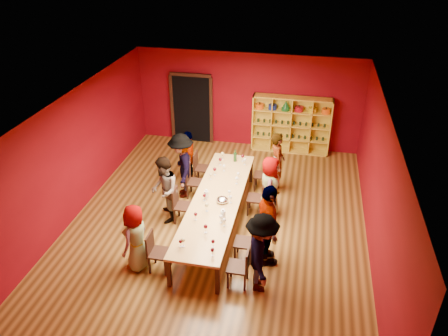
# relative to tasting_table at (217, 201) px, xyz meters

# --- Properties ---
(room_shell) EXTENTS (7.10, 9.10, 3.04)m
(room_shell) POSITION_rel_tasting_table_xyz_m (0.00, 0.00, 0.80)
(room_shell) COLOR brown
(room_shell) RESTS_ON ground
(tasting_table) EXTENTS (1.10, 4.50, 0.75)m
(tasting_table) POSITION_rel_tasting_table_xyz_m (0.00, 0.00, 0.00)
(tasting_table) COLOR tan
(tasting_table) RESTS_ON ground
(doorway) EXTENTS (1.40, 0.17, 2.30)m
(doorway) POSITION_rel_tasting_table_xyz_m (-1.80, 4.43, 0.42)
(doorway) COLOR black
(doorway) RESTS_ON ground
(shelving_unit) EXTENTS (2.40, 0.40, 1.80)m
(shelving_unit) POSITION_rel_tasting_table_xyz_m (1.40, 4.32, 0.28)
(shelving_unit) COLOR gold
(shelving_unit) RESTS_ON ground
(chair_person_left_0) EXTENTS (0.42, 0.42, 0.89)m
(chair_person_left_0) POSITION_rel_tasting_table_xyz_m (-0.91, -1.74, -0.20)
(chair_person_left_0) COLOR black
(chair_person_left_0) RESTS_ON ground
(person_left_0) EXTENTS (0.54, 0.80, 1.51)m
(person_left_0) POSITION_rel_tasting_table_xyz_m (-1.31, -1.74, 0.05)
(person_left_0) COLOR #121433
(person_left_0) RESTS_ON ground
(chair_person_left_2) EXTENTS (0.42, 0.42, 0.89)m
(chair_person_left_2) POSITION_rel_tasting_table_xyz_m (-0.91, -0.00, -0.20)
(chair_person_left_2) COLOR black
(chair_person_left_2) RESTS_ON ground
(person_left_2) EXTENTS (0.68, 0.91, 1.67)m
(person_left_2) POSITION_rel_tasting_table_xyz_m (-1.27, -0.00, 0.14)
(person_left_2) COLOR #5989B7
(person_left_2) RESTS_ON ground
(chair_person_left_3) EXTENTS (0.42, 0.42, 0.89)m
(chair_person_left_3) POSITION_rel_tasting_table_xyz_m (-0.91, 1.12, -0.20)
(chair_person_left_3) COLOR black
(chair_person_left_3) RESTS_ON ground
(person_left_3) EXTENTS (0.85, 1.23, 1.77)m
(person_left_3) POSITION_rel_tasting_table_xyz_m (-1.18, 1.12, 0.18)
(person_left_3) COLOR #5471AE
(person_left_3) RESTS_ON ground
(chair_person_left_4) EXTENTS (0.42, 0.42, 0.89)m
(chair_person_left_4) POSITION_rel_tasting_table_xyz_m (-0.91, 1.88, -0.20)
(chair_person_left_4) COLOR black
(chair_person_left_4) RESTS_ON ground
(person_left_4) EXTENTS (0.63, 0.96, 1.51)m
(person_left_4) POSITION_rel_tasting_table_xyz_m (-1.21, 1.88, 0.06)
(person_left_4) COLOR #C1818B
(person_left_4) RESTS_ON ground
(chair_person_right_0) EXTENTS (0.42, 0.42, 0.89)m
(chair_person_right_0) POSITION_rel_tasting_table_xyz_m (0.91, -1.82, -0.20)
(chair_person_right_0) COLOR black
(chair_person_right_0) RESTS_ON ground
(person_right_0) EXTENTS (0.63, 1.17, 1.72)m
(person_right_0) POSITION_rel_tasting_table_xyz_m (1.28, -1.82, 0.16)
(person_right_0) COLOR #131935
(person_right_0) RESTS_ON ground
(chair_person_right_1) EXTENTS (0.42, 0.42, 0.89)m
(chair_person_right_1) POSITION_rel_tasting_table_xyz_m (0.91, -1.05, -0.20)
(chair_person_right_1) COLOR black
(chair_person_right_1) RESTS_ON ground
(person_right_1) EXTENTS (0.88, 1.21, 1.89)m
(person_right_1) POSITION_rel_tasting_table_xyz_m (1.31, -1.05, 0.24)
(person_right_1) COLOR pink
(person_right_1) RESTS_ON ground
(chair_person_right_3) EXTENTS (0.42, 0.42, 0.89)m
(chair_person_right_3) POSITION_rel_tasting_table_xyz_m (0.91, 0.69, -0.20)
(chair_person_right_3) COLOR black
(chair_person_right_3) RESTS_ON ground
(person_right_3) EXTENTS (0.44, 0.78, 1.59)m
(person_right_3) POSITION_rel_tasting_table_xyz_m (1.16, 0.69, 0.10)
(person_right_3) COLOR #4C4C51
(person_right_3) RESTS_ON ground
(chair_person_right_4) EXTENTS (0.42, 0.42, 0.89)m
(chair_person_right_4) POSITION_rel_tasting_table_xyz_m (0.91, 1.84, -0.20)
(chair_person_right_4) COLOR black
(chair_person_right_4) RESTS_ON ground
(person_right_4) EXTENTS (0.57, 0.70, 1.70)m
(person_right_4) POSITION_rel_tasting_table_xyz_m (1.21, 1.84, 0.15)
(person_right_4) COLOR #4D4D52
(person_right_4) RESTS_ON ground
(wine_glass_0) EXTENTS (0.07, 0.07, 0.18)m
(wine_glass_0) POSITION_rel_tasting_table_xyz_m (0.35, -1.95, 0.18)
(wine_glass_0) COLOR white
(wine_glass_0) RESTS_ON tasting_table
(wine_glass_1) EXTENTS (0.08, 0.08, 0.19)m
(wine_glass_1) POSITION_rel_tasting_table_xyz_m (-0.26, -0.14, 0.19)
(wine_glass_1) COLOR white
(wine_glass_1) RESTS_ON tasting_table
(wine_glass_2) EXTENTS (0.08, 0.08, 0.19)m
(wine_glass_2) POSITION_rel_tasting_table_xyz_m (0.37, 1.75, 0.19)
(wine_glass_2) COLOR white
(wine_glass_2) RESTS_ON tasting_table
(wine_glass_3) EXTENTS (0.09, 0.09, 0.22)m
(wine_glass_3) POSITION_rel_tasting_table_xyz_m (-0.11, -0.53, 0.21)
(wine_glass_3) COLOR white
(wine_glass_3) RESTS_ON tasting_table
(wine_glass_4) EXTENTS (0.07, 0.07, 0.18)m
(wine_glass_4) POSITION_rel_tasting_table_xyz_m (-0.34, 0.83, 0.18)
(wine_glass_4) COLOR white
(wine_glass_4) RESTS_ON tasting_table
(wine_glass_5) EXTENTS (0.07, 0.07, 0.18)m
(wine_glass_5) POSITION_rel_tasting_table_xyz_m (0.32, 1.01, 0.18)
(wine_glass_5) COLOR white
(wine_glass_5) RESTS_ON tasting_table
(wine_glass_6) EXTENTS (0.09, 0.09, 0.22)m
(wine_glass_6) POSITION_rel_tasting_table_xyz_m (-0.27, 1.92, 0.21)
(wine_glass_6) COLOR white
(wine_glass_6) RESTS_ON tasting_table
(wine_glass_7) EXTENTS (0.08, 0.08, 0.20)m
(wine_glass_7) POSITION_rel_tasting_table_xyz_m (0.28, 1.93, 0.20)
(wine_glass_7) COLOR white
(wine_glass_7) RESTS_ON tasting_table
(wine_glass_8) EXTENTS (0.08, 0.08, 0.21)m
(wine_glass_8) POSITION_rel_tasting_table_xyz_m (0.05, -1.29, 0.20)
(wine_glass_8) COLOR white
(wine_glass_8) RESTS_ON tasting_table
(wine_glass_9) EXTENTS (0.08, 0.08, 0.21)m
(wine_glass_9) POSITION_rel_tasting_table_xyz_m (-0.28, -1.81, 0.20)
(wine_glass_9) COLOR white
(wine_glass_9) RESTS_ON tasting_table
(wine_glass_10) EXTENTS (0.07, 0.07, 0.18)m
(wine_glass_10) POSITION_rel_tasting_table_xyz_m (-0.33, -1.83, 0.18)
(wine_glass_10) COLOR white
(wine_glass_10) RESTS_ON tasting_table
(wine_glass_11) EXTENTS (0.08, 0.08, 0.19)m
(wine_glass_11) POSITION_rel_tasting_table_xyz_m (-0.10, 1.31, 0.19)
(wine_glass_11) COLOR white
(wine_glass_11) RESTS_ON tasting_table
(wine_glass_12) EXTENTS (0.07, 0.07, 0.18)m
(wine_glass_12) POSITION_rel_tasting_table_xyz_m (0.27, 0.14, 0.18)
(wine_glass_12) COLOR white
(wine_glass_12) RESTS_ON tasting_table
(wine_glass_13) EXTENTS (0.09, 0.09, 0.21)m
(wine_glass_13) POSITION_rel_tasting_table_xyz_m (-0.26, 1.61, 0.21)
(wine_glass_13) COLOR white
(wine_glass_13) RESTS_ON tasting_table
(wine_glass_14) EXTENTS (0.08, 0.08, 0.20)m
(wine_glass_14) POSITION_rel_tasting_table_xyz_m (0.29, -0.89, 0.20)
(wine_glass_14) COLOR white
(wine_glass_14) RESTS_ON tasting_table
(wine_glass_15) EXTENTS (0.09, 0.09, 0.22)m
(wine_glass_15) POSITION_rel_tasting_table_xyz_m (-0.29, 1.06, 0.21)
(wine_glass_15) COLOR white
(wine_glass_15) RESTS_ON tasting_table
(wine_glass_16) EXTENTS (0.08, 0.08, 0.20)m
(wine_glass_16) POSITION_rel_tasting_table_xyz_m (0.33, 0.75, 0.20)
(wine_glass_16) COLOR white
(wine_glass_16) RESTS_ON tasting_table
(wine_glass_17) EXTENTS (0.08, 0.08, 0.20)m
(wine_glass_17) POSITION_rel_tasting_table_xyz_m (0.38, -0.98, 0.20)
(wine_glass_17) COLOR white
(wine_glass_17) RESTS_ON tasting_table
(wine_glass_18) EXTENTS (0.07, 0.07, 0.19)m
(wine_glass_18) POSITION_rel_tasting_table_xyz_m (0.30, -1.70, 0.19)
(wine_glass_18) COLOR white
(wine_glass_18) RESTS_ON tasting_table
(wine_glass_19) EXTENTS (0.08, 0.08, 0.19)m
(wine_glass_19) POSITION_rel_tasting_table_xyz_m (-0.27, -0.90, 0.19)
(wine_glass_19) COLOR white
(wine_glass_19) RESTS_ON tasting_table
(wine_glass_20) EXTENTS (0.08, 0.08, 0.20)m
(wine_glass_20) POSITION_rel_tasting_table_xyz_m (0.35, -0.10, 0.19)
(wine_glass_20) COLOR white
(wine_glass_20) RESTS_ON tasting_table
(spittoon_bowl) EXTENTS (0.27, 0.27, 0.15)m
(spittoon_bowl) POSITION_rel_tasting_table_xyz_m (0.15, -0.11, 0.12)
(spittoon_bowl) COLOR silver
(spittoon_bowl) RESTS_ON tasting_table
(carafe_a) EXTENTS (0.12, 0.12, 0.25)m
(carafe_a) POSITION_rel_tasting_table_xyz_m (-0.24, -0.04, 0.16)
(carafe_a) COLOR white
(carafe_a) RESTS_ON tasting_table
(carafe_b) EXTENTS (0.14, 0.14, 0.28)m
(carafe_b) POSITION_rel_tasting_table_xyz_m (0.31, -0.78, 0.18)
(carafe_b) COLOR white
(carafe_b) RESTS_ON tasting_table
(wine_bottle) EXTENTS (0.10, 0.10, 0.34)m
(wine_bottle) POSITION_rel_tasting_table_xyz_m (0.08, 1.89, 0.18)
(wine_bottle) COLOR #143817
(wine_bottle) RESTS_ON tasting_table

